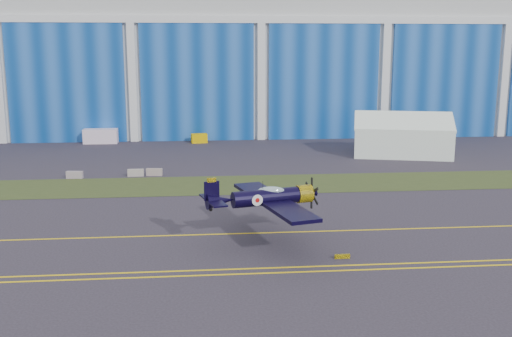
{
  "coord_description": "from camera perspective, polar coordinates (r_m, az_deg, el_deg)",
  "views": [
    {
      "loc": [
        11.34,
        -54.8,
        15.85
      ],
      "look_at": [
        16.62,
        1.54,
        4.44
      ],
      "focal_mm": 42.0,
      "sensor_mm": 36.0,
      "label": 1
    }
  ],
  "objects": [
    {
      "name": "gse_box",
      "position": [
        106.21,
        15.33,
        2.87
      ],
      "size": [
        2.92,
        1.68,
        1.7
      ],
      "primitive_type": "cube",
      "rotation": [
        0.0,
        0.0,
        -0.06
      ],
      "color": "#9CAB89",
      "rests_on": "ground"
    },
    {
      "name": "tent",
      "position": [
        93.04,
        13.73,
        3.33
      ],
      "size": [
        16.4,
        13.67,
        6.61
      ],
      "rotation": [
        0.0,
        0.0,
        -0.26
      ],
      "color": "white",
      "rests_on": "ground"
    },
    {
      "name": "edge_line_near",
      "position": [
        44.76,
        -19.96,
        -10.04
      ],
      "size": [
        80.0,
        0.2,
        0.02
      ],
      "primitive_type": "cube",
      "color": "yellow",
      "rests_on": "ground"
    },
    {
      "name": "ground",
      "position": [
        58.16,
        -16.44,
        -4.89
      ],
      "size": [
        260.0,
        260.0,
        0.0
      ],
      "primitive_type": "plane",
      "color": "#312C38",
      "rests_on": "ground"
    },
    {
      "name": "taxiway_centreline",
      "position": [
        53.48,
        -17.45,
        -6.37
      ],
      "size": [
        200.0,
        0.2,
        0.02
      ],
      "primitive_type": "cube",
      "color": "yellow",
      "rests_on": "ground"
    },
    {
      "name": "edge_line_far",
      "position": [
        45.66,
        -19.65,
        -9.59
      ],
      "size": [
        80.0,
        0.2,
        0.02
      ],
      "primitive_type": "cube",
      "color": "yellow",
      "rests_on": "ground"
    },
    {
      "name": "warbird",
      "position": [
        49.13,
        0.98,
        -2.75
      ],
      "size": [
        13.98,
        15.58,
        3.92
      ],
      "rotation": [
        0.0,
        0.0,
        0.26
      ],
      "color": "black",
      "rests_on": "ground"
    },
    {
      "name": "shipping_container",
      "position": [
        104.75,
        -14.58,
        3.0
      ],
      "size": [
        5.63,
        2.27,
        2.44
      ],
      "primitive_type": "cube",
      "rotation": [
        0.0,
        0.0,
        -0.0
      ],
      "color": "silver",
      "rests_on": "ground"
    },
    {
      "name": "barrier_c",
      "position": [
        76.75,
        -9.66,
        -0.34
      ],
      "size": [
        2.06,
        0.84,
        0.9
      ],
      "primitive_type": "cube",
      "rotation": [
        0.0,
        0.0,
        -0.12
      ],
      "color": "gray",
      "rests_on": "ground"
    },
    {
      "name": "tug",
      "position": [
        102.47,
        -5.42,
        2.88
      ],
      "size": [
        2.83,
        2.0,
        1.53
      ],
      "primitive_type": "cube",
      "rotation": [
        0.0,
        0.0,
        0.14
      ],
      "color": "#DCAF00",
      "rests_on": "ground"
    },
    {
      "name": "barrier_b",
      "position": [
        76.78,
        -11.38,
        -0.4
      ],
      "size": [
        2.02,
        0.66,
        0.9
      ],
      "primitive_type": "cube",
      "rotation": [
        0.0,
        0.0,
        0.03
      ],
      "color": "#9F9591",
      "rests_on": "ground"
    },
    {
      "name": "guard_board_right",
      "position": [
        46.81,
        8.22,
        -8.28
      ],
      "size": [
        1.2,
        0.15,
        0.35
      ],
      "primitive_type": "cube",
      "color": "yellow",
      "rests_on": "ground"
    },
    {
      "name": "barrier_a",
      "position": [
        77.35,
        -16.89,
        -0.58
      ],
      "size": [
        2.06,
        0.85,
        0.9
      ],
      "primitive_type": "cube",
      "rotation": [
        0.0,
        0.0,
        -0.13
      ],
      "color": "gray",
      "rests_on": "ground"
    },
    {
      "name": "hangar",
      "position": [
        127.1,
        -10.66,
        10.81
      ],
      "size": [
        220.0,
        45.7,
        30.0
      ],
      "color": "silver",
      "rests_on": "ground"
    },
    {
      "name": "grass_median",
      "position": [
        71.5,
        -14.35,
        -1.75
      ],
      "size": [
        260.0,
        10.0,
        0.02
      ],
      "primitive_type": "cube",
      "color": "#475128",
      "rests_on": "ground"
    }
  ]
}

